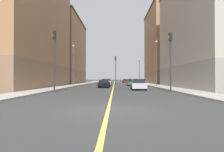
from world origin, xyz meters
TOP-DOWN VIEW (x-y plane):
  - ground_plane at (0.00, 0.00)m, footprint 400.00×400.00m
  - sidewalk_left at (8.09, 49.00)m, footprint 2.83×168.00m
  - sidewalk_right at (-8.09, 49.00)m, footprint 2.83×168.00m
  - lane_center_stripe at (0.00, 49.00)m, footprint 0.16×154.00m
  - building_left_near at (13.87, 19.56)m, footprint 9.04×21.98m
  - building_left_mid at (13.87, 42.52)m, footprint 9.04×17.63m
  - building_right_corner at (-13.87, 20.58)m, footprint 9.04×22.89m
  - building_right_midblock at (-13.87, 43.96)m, footprint 9.04×21.07m
  - traffic_light_left_near at (6.26, 11.62)m, footprint 0.40×0.32m
  - traffic_light_right_near at (-6.29, 11.62)m, footprint 0.40×0.32m
  - traffic_light_median_far at (0.37, 37.09)m, footprint 0.40×0.32m
  - street_lamp_left_near at (7.28, 23.39)m, footprint 0.36×0.36m
  - street_lamp_right_near at (-7.28, 25.37)m, footprint 0.36×0.36m
  - street_lamp_left_far at (7.28, 46.24)m, footprint 0.36×0.36m
  - car_maroon at (3.68, 54.18)m, footprint 1.95×4.62m
  - car_white at (-1.46, 29.22)m, footprint 1.86×4.21m
  - car_silver at (3.28, 15.65)m, footprint 1.90×3.95m
  - car_black at (-1.46, 21.93)m, footprint 1.87×4.27m
  - car_green at (3.64, 29.38)m, footprint 2.00×4.17m

SIDE VIEW (x-z plane):
  - ground_plane at x=0.00m, z-range 0.00..0.00m
  - lane_center_stripe at x=0.00m, z-range 0.00..0.01m
  - sidewalk_left at x=8.09m, z-range 0.00..0.15m
  - sidewalk_right at x=-8.09m, z-range 0.00..0.15m
  - car_maroon at x=3.68m, z-range -0.01..1.20m
  - car_black at x=-1.46m, z-range -0.01..1.25m
  - car_green at x=3.64m, z-range -0.02..1.33m
  - car_white at x=-1.46m, z-range -0.02..1.37m
  - car_silver at x=3.28m, z-range -0.02..1.38m
  - traffic_light_left_near at x=6.26m, z-range 0.91..7.27m
  - traffic_light_right_near at x=-6.29m, z-range 0.93..7.56m
  - traffic_light_median_far at x=0.37m, z-range 0.94..7.76m
  - street_lamp_left_far at x=7.28m, z-range 0.90..7.89m
  - street_lamp_right_near at x=-7.28m, z-range 0.91..8.27m
  - street_lamp_left_near at x=7.28m, z-range 0.92..8.63m
  - building_left_near at x=13.87m, z-range 0.01..17.61m
  - building_right_midblock at x=-13.87m, z-range 0.01..18.00m
  - building_left_mid at x=13.87m, z-range 0.01..20.13m
  - building_right_corner at x=-13.87m, z-range 0.01..24.19m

